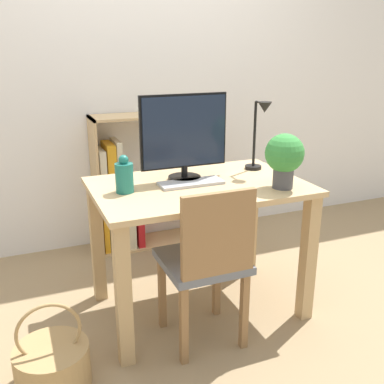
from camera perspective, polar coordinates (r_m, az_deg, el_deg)
ground_plane at (r=2.75m, az=0.81°, el=-14.29°), size 10.00×10.00×0.00m
wall_back at (r=3.41m, az=-6.94°, el=15.13°), size 8.00×0.05×2.60m
desk at (r=2.48m, az=0.87°, el=-2.32°), size 1.14×0.75×0.76m
monitor at (r=2.46m, az=-1.02°, el=7.33°), size 0.50×0.18×0.47m
keyboard at (r=2.42m, az=-0.13°, el=1.16°), size 0.35×0.13×0.02m
vase at (r=2.29m, az=-8.59°, el=1.98°), size 0.09×0.09×0.20m
desk_lamp at (r=2.65m, az=8.59°, el=7.91°), size 0.10×0.19×0.41m
potted_plant at (r=2.36m, az=11.65°, el=4.45°), size 0.20×0.20×0.29m
chair at (r=2.22m, az=1.92°, el=-8.61°), size 0.40×0.40×0.86m
bookshelf at (r=3.38m, az=-7.66°, el=-0.29°), size 0.86×0.28×1.00m
basket at (r=2.25m, az=-17.30°, el=-20.17°), size 0.34×0.34×0.42m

